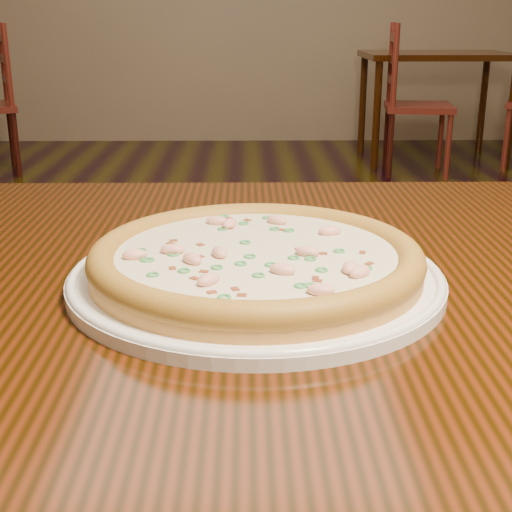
{
  "coord_description": "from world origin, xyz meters",
  "views": [
    {
      "loc": [
        0.08,
        -1.43,
        1.0
      ],
      "look_at": [
        0.09,
        -0.77,
        0.78
      ],
      "focal_mm": 50.0,
      "sensor_mm": 36.0,
      "label": 1
    }
  ],
  "objects_px": {
    "hero_table": "(364,351)",
    "pizza": "(256,259)",
    "bg_table_right": "(436,67)",
    "plate": "(256,276)",
    "chair_c": "(410,106)"
  },
  "relations": [
    {
      "from": "chair_c",
      "to": "hero_table",
      "type": "bearing_deg",
      "value": -103.27
    },
    {
      "from": "plate",
      "to": "pizza",
      "type": "relative_size",
      "value": 1.12
    },
    {
      "from": "plate",
      "to": "chair_c",
      "type": "relative_size",
      "value": 0.39
    },
    {
      "from": "hero_table",
      "to": "bg_table_right",
      "type": "height_order",
      "value": "same"
    },
    {
      "from": "pizza",
      "to": "bg_table_right",
      "type": "relative_size",
      "value": 0.33
    },
    {
      "from": "hero_table",
      "to": "pizza",
      "type": "height_order",
      "value": "pizza"
    },
    {
      "from": "bg_table_right",
      "to": "chair_c",
      "type": "relative_size",
      "value": 1.05
    },
    {
      "from": "plate",
      "to": "pizza",
      "type": "height_order",
      "value": "pizza"
    },
    {
      "from": "hero_table",
      "to": "pizza",
      "type": "bearing_deg",
      "value": -157.33
    },
    {
      "from": "hero_table",
      "to": "pizza",
      "type": "relative_size",
      "value": 3.66
    },
    {
      "from": "plate",
      "to": "pizza",
      "type": "distance_m",
      "value": 0.02
    },
    {
      "from": "bg_table_right",
      "to": "chair_c",
      "type": "xyz_separation_m",
      "value": [
        -0.26,
        -0.43,
        -0.22
      ]
    },
    {
      "from": "hero_table",
      "to": "plate",
      "type": "xyz_separation_m",
      "value": [
        -0.12,
        -0.05,
        0.11
      ]
    },
    {
      "from": "plate",
      "to": "pizza",
      "type": "bearing_deg",
      "value": -100.55
    },
    {
      "from": "bg_table_right",
      "to": "pizza",
      "type": "bearing_deg",
      "value": -106.51
    }
  ]
}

